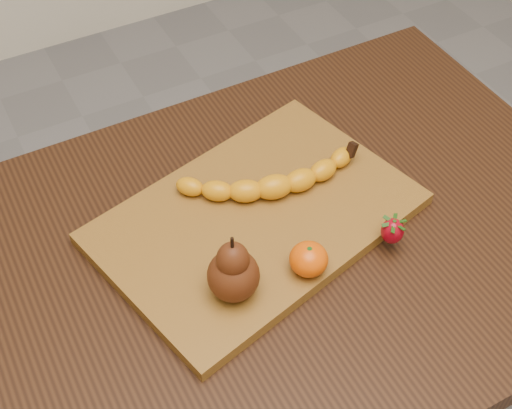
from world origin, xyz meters
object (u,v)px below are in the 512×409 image
pear (233,266)px  mandarin (309,259)px  cutting_board (256,218)px  table (279,278)px

pear → mandarin: bearing=-8.0°
cutting_board → mandarin: 0.13m
pear → mandarin: pear is taller
mandarin → cutting_board: bearing=96.8°
cutting_board → mandarin: (0.01, -0.12, 0.03)m
mandarin → table: bearing=88.2°
table → pear: pear is taller
table → cutting_board: bearing=111.9°
pear → mandarin: 0.11m
cutting_board → pear: size_ratio=4.14×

